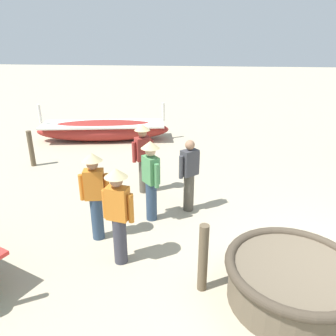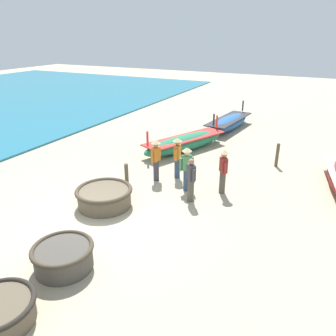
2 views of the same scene
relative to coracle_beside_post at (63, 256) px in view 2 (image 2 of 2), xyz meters
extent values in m
plane|color=tan|center=(-0.73, 2.27, -0.34)|extent=(80.00, 80.00, 0.00)
cylinder|color=#4C473F|center=(0.00, 0.00, -0.05)|extent=(1.41, 1.41, 0.57)
torus|color=#42382B|center=(0.00, 0.00, 0.23)|extent=(1.53, 1.53, 0.11)
cylinder|color=brown|center=(-1.00, 3.02, -0.05)|extent=(1.76, 1.76, 0.57)
torus|color=#42382B|center=(-1.00, 3.02, 0.24)|extent=(1.90, 1.90, 0.14)
ellipsoid|color=#285693|center=(-0.03, 14.10, 0.03)|extent=(1.72, 4.87, 0.74)
cube|color=#2D2D33|center=(-0.03, 14.10, 0.27)|extent=(1.73, 4.49, 0.06)
cylinder|color=#2D2D33|center=(0.21, 16.27, 0.68)|extent=(0.10, 0.10, 0.66)
cylinder|color=#2D2D33|center=(-0.26, 11.92, 0.68)|extent=(0.10, 0.10, 0.66)
ellipsoid|color=#237551|center=(-0.83, 9.34, 0.05)|extent=(2.96, 5.00, 0.77)
cube|color=red|center=(-0.83, 9.34, 0.29)|extent=(2.84, 4.65, 0.06)
cylinder|color=red|center=(0.07, 11.44, 0.72)|extent=(0.10, 0.10, 0.69)
cylinder|color=red|center=(-1.73, 7.23, 0.72)|extent=(0.10, 0.10, 0.69)
cylinder|color=#4C473D|center=(2.24, 5.70, 0.07)|extent=(0.22, 0.22, 0.82)
cube|color=maroon|center=(2.24, 5.70, 0.75)|extent=(0.37, 0.40, 0.54)
sphere|color=#A37556|center=(2.24, 5.70, 1.13)|extent=(0.20, 0.20, 0.20)
cylinder|color=maroon|center=(2.11, 5.89, 0.70)|extent=(0.09, 0.09, 0.48)
cylinder|color=maroon|center=(2.36, 5.52, 0.70)|extent=(0.09, 0.09, 0.48)
cone|color=#D1BC84|center=(2.24, 5.70, 1.26)|extent=(0.36, 0.36, 0.14)
cylinder|color=#2D425B|center=(0.21, 6.19, 0.07)|extent=(0.22, 0.22, 0.82)
cube|color=orange|center=(0.21, 6.19, 0.75)|extent=(0.28, 0.37, 0.54)
sphere|color=#A37556|center=(0.21, 6.19, 1.13)|extent=(0.20, 0.20, 0.20)
cylinder|color=orange|center=(0.17, 6.41, 0.70)|extent=(0.09, 0.09, 0.48)
cylinder|color=orange|center=(0.25, 5.98, 0.70)|extent=(0.09, 0.09, 0.48)
cone|color=#D1BC84|center=(0.21, 6.19, 1.26)|extent=(0.36, 0.36, 0.14)
cylinder|color=#2D425B|center=(0.99, 5.32, 0.07)|extent=(0.22, 0.22, 0.82)
cube|color=#4C8E56|center=(0.99, 5.32, 0.75)|extent=(0.40, 0.39, 0.54)
sphere|color=#DBB28E|center=(0.99, 5.32, 1.13)|extent=(0.20, 0.20, 0.20)
cylinder|color=#4C8E56|center=(0.82, 5.18, 0.70)|extent=(0.09, 0.09, 0.48)
cylinder|color=#4C8E56|center=(1.16, 5.46, 0.70)|extent=(0.09, 0.09, 0.48)
cone|color=#D1BC84|center=(0.99, 5.32, 1.26)|extent=(0.36, 0.36, 0.14)
cylinder|color=#4C473D|center=(1.46, 4.59, 0.07)|extent=(0.22, 0.22, 0.82)
cube|color=#3D3D42|center=(1.46, 4.59, 0.75)|extent=(0.39, 0.40, 0.54)
sphere|color=#A37556|center=(1.46, 4.59, 1.13)|extent=(0.20, 0.20, 0.20)
cylinder|color=#3D3D42|center=(1.61, 4.43, 0.70)|extent=(0.09, 0.09, 0.48)
cylinder|color=#3D3D42|center=(1.31, 4.75, 0.70)|extent=(0.09, 0.09, 0.48)
cylinder|color=#383842|center=(-0.43, 5.61, 0.07)|extent=(0.22, 0.22, 0.82)
cube|color=orange|center=(-0.43, 5.61, 0.75)|extent=(0.29, 0.38, 0.54)
sphere|color=#A37556|center=(-0.43, 5.61, 1.13)|extent=(0.20, 0.20, 0.20)
cylinder|color=orange|center=(-0.47, 5.39, 0.70)|extent=(0.09, 0.09, 0.48)
cylinder|color=orange|center=(-0.38, 5.82, 0.70)|extent=(0.09, 0.09, 0.48)
cone|color=#D1BC84|center=(-0.43, 5.61, 1.26)|extent=(0.36, 0.36, 0.14)
cylinder|color=brown|center=(-0.92, 4.26, 0.21)|extent=(0.14, 0.14, 1.09)
cylinder|color=brown|center=(3.57, 9.20, 0.18)|extent=(0.14, 0.14, 1.04)
camera|label=1|loc=(-4.80, 4.33, 3.14)|focal=35.00mm
camera|label=2|loc=(5.23, -4.76, 5.09)|focal=35.00mm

